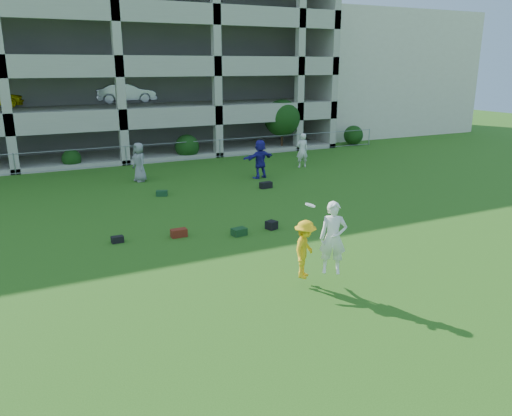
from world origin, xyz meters
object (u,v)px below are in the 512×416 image
bystander_d (260,159)px  frisbee_contest (315,245)px  stucco_building (353,74)px  bystander_e (302,150)px  parking_garage (94,61)px  bystander_c (139,162)px  crate_d (272,225)px

bystander_d → frisbee_contest: frisbee_contest is taller
bystander_d → stucco_building: bearing=-150.7°
stucco_building → bystander_e: stucco_building is taller
bystander_e → parking_garage: bearing=-50.4°
frisbee_contest → stucco_building: bearing=52.0°
frisbee_contest → parking_garage: (-0.91, 27.96, 4.81)m
bystander_c → crate_d: 10.20m
bystander_e → crate_d: size_ratio=5.68×
stucco_building → parking_garage: 23.04m
bystander_d → parking_garage: (-5.65, 15.22, 5.00)m
bystander_d → crate_d: (-3.46, -7.85, -0.87)m
stucco_building → bystander_d: size_ratio=7.87×
bystander_c → bystander_e: size_ratio=1.00×
frisbee_contest → parking_garage: size_ratio=0.07×
crate_d → bystander_c: bearing=103.9°
bystander_d → parking_garage: 16.99m
bystander_d → frisbee_contest: bearing=57.1°
bystander_e → crate_d: (-6.94, -9.34, -0.84)m
bystander_e → frisbee_contest: frisbee_contest is taller
bystander_d → frisbee_contest: (-4.74, -12.74, 0.19)m
bystander_c → bystander_e: bearing=73.4°
stucco_building → parking_garage: size_ratio=0.53×
bystander_e → parking_garage: size_ratio=0.07×
bystander_c → parking_garage: bearing=165.5°
bystander_d → bystander_e: size_ratio=1.02×
crate_d → bystander_e: bearing=53.4°
bystander_c → parking_garage: size_ratio=0.07×
bystander_d → parking_garage: parking_garage is taller
bystander_c → frisbee_contest: size_ratio=0.90×
stucco_building → crate_d: bearing=-131.7°
bystander_c → bystander_e: bystander_c is taller
bystander_d → crate_d: 8.62m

